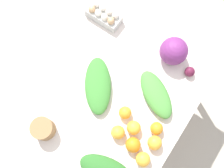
{
  "coord_description": "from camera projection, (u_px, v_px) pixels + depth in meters",
  "views": [
    {
      "loc": [
        0.35,
        0.24,
        2.18
      ],
      "look_at": [
        0.0,
        0.0,
        0.79
      ],
      "focal_mm": 40.0,
      "sensor_mm": 36.0,
      "label": 1
    }
  ],
  "objects": [
    {
      "name": "egg_carton",
      "position": [
        104.0,
        15.0,
        1.56
      ],
      "size": [
        0.11,
        0.23,
        0.09
      ],
      "rotation": [
        0.0,
        0.0,
        4.7
      ],
      "color": "#B7B7B2",
      "rests_on": "dining_table"
    },
    {
      "name": "orange_6",
      "position": [
        157.0,
        128.0,
        1.37
      ],
      "size": [
        0.07,
        0.07,
        0.07
      ],
      "primitive_type": "sphere",
      "color": "orange",
      "rests_on": "dining_table"
    },
    {
      "name": "ground_plane",
      "position": [
        112.0,
        110.0,
        2.21
      ],
      "size": [
        8.0,
        8.0,
        0.0
      ],
      "primitive_type": "plane",
      "color": "#B2A899"
    },
    {
      "name": "orange_0",
      "position": [
        133.0,
        145.0,
        1.33
      ],
      "size": [
        0.08,
        0.08,
        0.08
      ],
      "primitive_type": "sphere",
      "color": "orange",
      "rests_on": "dining_table"
    },
    {
      "name": "orange_3",
      "position": [
        118.0,
        132.0,
        1.36
      ],
      "size": [
        0.08,
        0.08,
        0.08
      ],
      "primitive_type": "sphere",
      "color": "#F9A833",
      "rests_on": "dining_table"
    },
    {
      "name": "paper_bag",
      "position": [
        43.0,
        129.0,
        1.35
      ],
      "size": [
        0.12,
        0.12,
        0.1
      ],
      "primitive_type": "cylinder",
      "color": "#997047",
      "rests_on": "dining_table"
    },
    {
      "name": "orange_1",
      "position": [
        125.0,
        113.0,
        1.39
      ],
      "size": [
        0.07,
        0.07,
        0.07
      ],
      "primitive_type": "sphere",
      "color": "orange",
      "rests_on": "dining_table"
    },
    {
      "name": "greens_bunch_chard",
      "position": [
        98.0,
        85.0,
        1.44
      ],
      "size": [
        0.37,
        0.33,
        0.07
      ],
      "primitive_type": "ellipsoid",
      "rotation": [
        0.0,
        0.0,
        0.64
      ],
      "color": "#3D8433",
      "rests_on": "dining_table"
    },
    {
      "name": "orange_2",
      "position": [
        155.0,
        143.0,
        1.34
      ],
      "size": [
        0.08,
        0.08,
        0.08
      ],
      "primitive_type": "sphere",
      "color": "#F9A833",
      "rests_on": "dining_table"
    },
    {
      "name": "orange_5",
      "position": [
        134.0,
        128.0,
        1.36
      ],
      "size": [
        0.08,
        0.08,
        0.08
      ],
      "primitive_type": "sphere",
      "color": "#F9A833",
      "rests_on": "dining_table"
    },
    {
      "name": "greens_bunch_scallion",
      "position": [
        156.0,
        94.0,
        1.42
      ],
      "size": [
        0.28,
        0.33,
        0.07
      ],
      "primitive_type": "ellipsoid",
      "rotation": [
        0.0,
        0.0,
        4.15
      ],
      "color": "#4C933D",
      "rests_on": "dining_table"
    },
    {
      "name": "orange_4",
      "position": [
        143.0,
        159.0,
        1.31
      ],
      "size": [
        0.08,
        0.08,
        0.08
      ],
      "primitive_type": "sphere",
      "color": "#F9A833",
      "rests_on": "dining_table"
    },
    {
      "name": "dining_table",
      "position": [
        112.0,
        90.0,
        1.57
      ],
      "size": [
        1.28,
        0.96,
        0.77
      ],
      "color": "silver",
      "rests_on": "ground_plane"
    },
    {
      "name": "cabbage_purple",
      "position": [
        174.0,
        51.0,
        1.45
      ],
      "size": [
        0.17,
        0.17,
        0.17
      ],
      "primitive_type": "sphere",
      "color": "#7A2D75",
      "rests_on": "dining_table"
    },
    {
      "name": "beet_root",
      "position": [
        190.0,
        72.0,
        1.47
      ],
      "size": [
        0.06,
        0.06,
        0.06
      ],
      "primitive_type": "sphere",
      "color": "#5B1933",
      "rests_on": "dining_table"
    }
  ]
}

